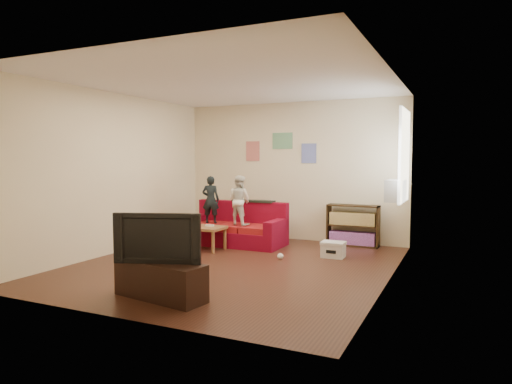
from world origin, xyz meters
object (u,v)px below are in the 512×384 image
at_px(child_b, 239,200).
at_px(television, 160,237).
at_px(sofa, 236,230).
at_px(file_box, 333,249).
at_px(tv_stand, 160,280).
at_px(bookshelf, 353,227).
at_px(child_a, 211,200).
at_px(coffee_table, 199,229).

height_order(child_b, television, child_b).
height_order(sofa, child_b, child_b).
height_order(file_box, tv_stand, tv_stand).
relative_size(child_b, television, 0.92).
xyz_separation_m(sofa, bookshelf, (2.02, 0.76, 0.06)).
bearing_deg(tv_stand, file_box, 76.60).
bearing_deg(sofa, tv_stand, -77.48).
bearing_deg(television, child_a, 91.03).
xyz_separation_m(child_a, tv_stand, (1.19, -3.17, -0.62)).
xyz_separation_m(coffee_table, bookshelf, (2.39, 1.49, -0.02)).
bearing_deg(coffee_table, child_a, 98.10).
height_order(child_a, bookshelf, child_a).
bearing_deg(sofa, file_box, -10.91).
height_order(child_a, television, child_a).
distance_m(tv_stand, television, 0.50).
bearing_deg(bookshelf, sofa, -159.26).
xyz_separation_m(child_a, bookshelf, (2.47, 0.93, -0.50)).
height_order(tv_stand, television, television).
relative_size(coffee_table, television, 0.93).
distance_m(child_b, television, 3.23).
bearing_deg(tv_stand, television, 0.00).
bearing_deg(file_box, television, -112.45).
relative_size(bookshelf, file_box, 2.52).
xyz_separation_m(tv_stand, television, (0.00, 0.00, 0.50)).
bearing_deg(television, tv_stand, 0.00).
height_order(sofa, file_box, sofa).
distance_m(bookshelf, tv_stand, 4.29).
distance_m(sofa, file_box, 2.00).
distance_m(file_box, tv_stand, 3.20).
height_order(sofa, coffee_table, sofa).
bearing_deg(file_box, tv_stand, -112.45).
distance_m(coffee_table, tv_stand, 2.84).
distance_m(sofa, television, 3.44).
relative_size(tv_stand, television, 1.15).
xyz_separation_m(coffee_table, television, (1.11, -2.60, 0.36)).
distance_m(bookshelf, television, 4.31).
distance_m(sofa, child_b, 0.61).
bearing_deg(coffee_table, television, -66.89).
xyz_separation_m(child_a, coffee_table, (0.08, -0.56, -0.48)).
bearing_deg(television, coffee_table, 93.53).
distance_m(child_a, television, 3.39).
relative_size(child_b, tv_stand, 0.80).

